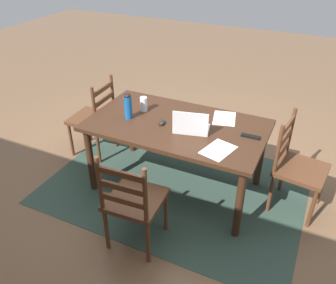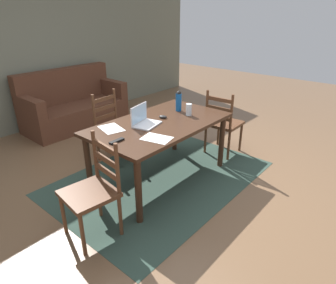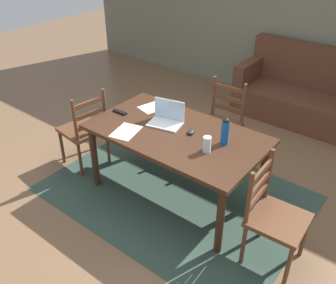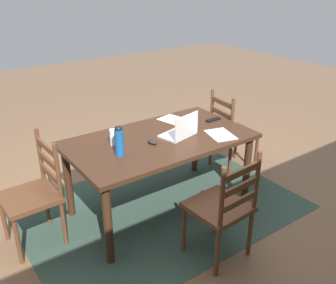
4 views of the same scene
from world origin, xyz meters
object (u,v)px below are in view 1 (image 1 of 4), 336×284
drinking_glass (144,104)px  chair_right_near (94,118)px  chair_far_head (133,201)px  computer_mouse (162,122)px  chair_left_near (297,167)px  tv_remote (251,136)px  laptop (191,126)px  dining_table (177,131)px  water_bottle (128,106)px

drinking_glass → chair_right_near: bearing=-6.9°
chair_far_head → computer_mouse: chair_far_head is taller
chair_left_near → tv_remote: 0.55m
chair_left_near → laptop: bearing=16.7°
chair_far_head → drinking_glass: chair_far_head is taller
chair_right_near → chair_left_near: 2.27m
dining_table → laptop: bearing=154.3°
chair_right_near → chair_left_near: size_ratio=1.00×
chair_far_head → laptop: (-0.18, -0.77, 0.35)m
chair_far_head → drinking_glass: bearing=-66.5°
water_bottle → computer_mouse: water_bottle is taller
computer_mouse → drinking_glass: bearing=-49.3°
laptop → computer_mouse: size_ratio=3.62×
dining_table → laptop: laptop is taller
chair_far_head → computer_mouse: size_ratio=9.50×
chair_right_near → laptop: size_ratio=2.62×
chair_left_near → tv_remote: (0.44, 0.15, 0.30)m
laptop → chair_right_near: bearing=-12.1°
chair_left_near → computer_mouse: chair_left_near is taller
dining_table → computer_mouse: computer_mouse is taller
drinking_glass → water_bottle: bearing=74.9°
dining_table → water_bottle: water_bottle is taller
dining_table → chair_far_head: (-0.00, 0.85, -0.21)m
dining_table → tv_remote: 0.71m
chair_right_near → chair_left_near: bearing=-179.9°
chair_left_near → chair_far_head: same height
laptop → computer_mouse: (0.31, -0.02, -0.04)m
dining_table → computer_mouse: size_ratio=16.93×
computer_mouse → tv_remote: size_ratio=0.59×
tv_remote → drinking_glass: bearing=-94.1°
chair_far_head → computer_mouse: bearing=-80.8°
chair_right_near → laptop: (-1.32, 0.28, 0.35)m
chair_far_head → water_bottle: 0.99m
chair_left_near → drinking_glass: bearing=3.4°
chair_left_near → tv_remote: bearing=18.9°
dining_table → drinking_glass: drinking_glass is taller
computer_mouse → tv_remote: 0.83m
chair_far_head → laptop: bearing=-103.2°
tv_remote → chair_far_head: bearing=-38.8°
drinking_glass → computer_mouse: bearing=149.2°
water_bottle → tv_remote: size_ratio=1.54×
chair_right_near → computer_mouse: size_ratio=9.50×
chair_far_head → drinking_glass: (0.42, -0.96, 0.37)m
chair_right_near → water_bottle: water_bottle is taller
chair_left_near → water_bottle: water_bottle is taller
chair_right_near → water_bottle: 0.84m
laptop → tv_remote: bearing=-165.2°
chair_far_head → tv_remote: chair_far_head is taller
chair_far_head → tv_remote: 1.18m
chair_right_near → chair_left_near: same height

